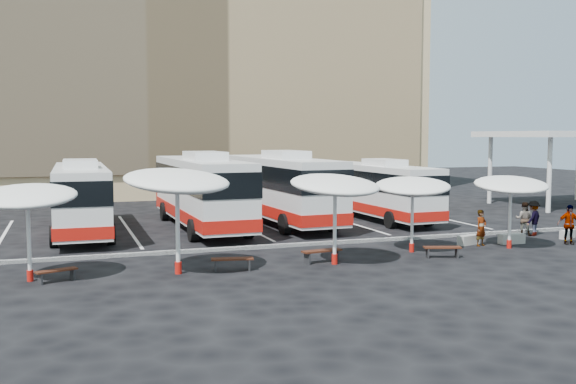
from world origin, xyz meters
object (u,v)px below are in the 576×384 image
object	(u,v)px
bus_1	(201,189)
wood_bench_0	(56,272)
conc_bench_0	(468,240)
passenger_0	(481,228)
sunshade_0	(27,197)
conc_bench_2	(568,234)
sunshade_2	(335,185)
conc_bench_1	(511,239)
passenger_1	(524,219)
wood_bench_1	(232,261)
passenger_3	(533,218)
wood_bench_2	(322,253)
sunshade_3	(413,186)
sunshade_1	(177,181)
bus_3	(376,188)
bus_0	(81,196)
sunshade_4	(511,185)
passenger_2	(569,225)
bus_2	(279,186)
wood_bench_3	(442,249)

from	to	relation	value
bus_1	wood_bench_0	world-z (taller)	bus_1
conc_bench_0	passenger_0	bearing A→B (deg)	-57.04
sunshade_0	conc_bench_2	xyz separation A→B (m)	(23.80, 1.28, -2.67)
sunshade_2	conc_bench_0	distance (m)	8.24
conc_bench_1	passenger_1	world-z (taller)	passenger_1
wood_bench_1	passenger_3	xyz separation A→B (m)	(15.96, 3.11, 0.50)
wood_bench_2	conc_bench_2	size ratio (longest dim) A/B	1.55
sunshade_0	passenger_1	world-z (taller)	sunshade_0
sunshade_3	passenger_1	bearing A→B (deg)	15.91
sunshade_1	wood_bench_2	size ratio (longest dim) A/B	2.87
bus_3	wood_bench_0	xyz separation A→B (m)	(-17.60, -11.13, -1.50)
bus_1	conc_bench_0	world-z (taller)	bus_1
bus_0	conc_bench_0	distance (m)	18.84
sunshade_1	sunshade_4	size ratio (longest dim) A/B	1.18
bus_0	conc_bench_2	xyz separation A→B (m)	(21.86, -9.29, -1.71)
wood_bench_1	passenger_0	world-z (taller)	passenger_0
wood_bench_1	passenger_2	xyz separation A→B (m)	(15.75, 0.53, 0.54)
wood_bench_0	passenger_3	size ratio (longest dim) A/B	0.81
sunshade_1	wood_bench_0	world-z (taller)	sunshade_1
wood_bench_2	passenger_3	bearing A→B (deg)	12.72
bus_2	wood_bench_0	bearing A→B (deg)	-138.10
wood_bench_3	passenger_2	distance (m)	7.27
bus_3	wood_bench_0	world-z (taller)	bus_3
passenger_1	wood_bench_2	bearing A→B (deg)	56.94
bus_2	wood_bench_2	distance (m)	11.74
wood_bench_3	conc_bench_0	world-z (taller)	wood_bench_3
wood_bench_3	conc_bench_0	size ratio (longest dim) A/B	1.35
sunshade_0	passenger_3	xyz separation A→B (m)	(22.80, 2.51, -2.00)
sunshade_2	passenger_2	distance (m)	11.99
sunshade_2	passenger_0	distance (m)	8.24
passenger_1	conc_bench_1	bearing A→B (deg)	82.59
passenger_1	passenger_0	bearing A→B (deg)	68.43
sunshade_2	conc_bench_2	bearing A→B (deg)	8.85
sunshade_3	passenger_0	size ratio (longest dim) A/B	2.56
bus_0	passenger_1	distance (m)	22.00
wood_bench_0	sunshade_2	bearing A→B (deg)	-2.06
bus_1	sunshade_4	distance (m)	15.56
sunshade_2	passenger_3	size ratio (longest dim) A/B	2.27
sunshade_4	passenger_0	world-z (taller)	sunshade_4
sunshade_2	conc_bench_1	bearing A→B (deg)	9.80
wood_bench_1	conc_bench_1	size ratio (longest dim) A/B	1.30
bus_1	passenger_3	bearing A→B (deg)	-29.43
conc_bench_0	sunshade_3	bearing A→B (deg)	-166.85
conc_bench_2	passenger_3	world-z (taller)	passenger_3
conc_bench_2	bus_2	bearing A→B (deg)	138.69
wood_bench_0	sunshade_3	bearing A→B (deg)	3.83
bus_1	conc_bench_2	xyz separation A→B (m)	(15.81, -9.25, -1.89)
passenger_2	conc_bench_1	bearing A→B (deg)	177.02
sunshade_4	wood_bench_2	xyz separation A→B (m)	(-8.91, -0.23, -2.39)
sunshade_4	conc_bench_1	bearing A→B (deg)	47.16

